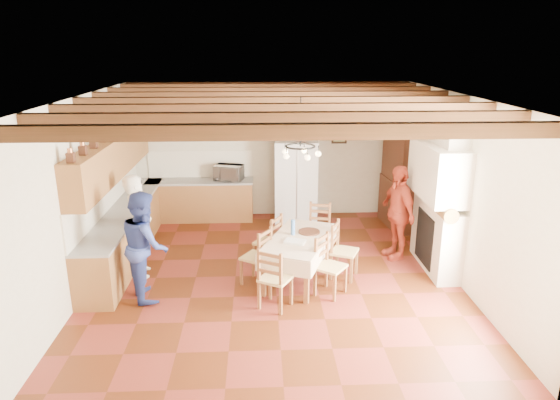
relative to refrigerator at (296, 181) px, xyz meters
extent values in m
cube|color=#51220C|center=(-0.55, -2.75, -0.92)|extent=(6.00, 6.50, 0.02)
cube|color=white|center=(-0.55, -2.75, 2.10)|extent=(6.00, 6.50, 0.02)
cube|color=beige|center=(-0.55, 0.51, 0.59)|extent=(6.00, 0.02, 3.00)
cube|color=beige|center=(-0.55, -6.01, 0.59)|extent=(6.00, 0.02, 3.00)
cube|color=beige|center=(-3.56, -2.75, 0.59)|extent=(0.02, 6.50, 3.00)
cube|color=beige|center=(2.46, -2.75, 0.59)|extent=(0.02, 6.50, 3.00)
cube|color=brown|center=(-3.25, -1.70, -0.48)|extent=(0.60, 4.30, 0.86)
cube|color=brown|center=(-2.10, 0.20, -0.48)|extent=(2.30, 0.60, 0.86)
cube|color=slate|center=(-3.25, -1.70, -0.03)|extent=(0.62, 4.30, 0.04)
cube|color=slate|center=(-2.10, 0.20, -0.03)|extent=(2.34, 0.62, 0.04)
cube|color=white|center=(-3.54, -1.70, 0.29)|extent=(0.03, 4.30, 0.60)
cube|color=white|center=(-2.10, 0.49, 0.29)|extent=(2.30, 0.03, 0.60)
cube|color=brown|center=(-3.38, -1.70, 0.94)|extent=(0.35, 4.20, 0.70)
cube|color=black|center=(1.00, 0.48, 0.94)|extent=(0.34, 0.03, 0.42)
cube|color=white|center=(0.00, 0.00, 0.00)|extent=(0.93, 0.77, 1.81)
cube|color=#F1E4CD|center=(-0.16, -2.88, -0.19)|extent=(1.42, 1.88, 0.05)
cube|color=brown|center=(-0.75, -3.45, -0.56)|extent=(0.09, 0.09, 0.70)
cube|color=brown|center=(-0.11, -3.71, -0.56)|extent=(0.09, 0.09, 0.70)
cube|color=brown|center=(-0.20, -2.06, -0.56)|extent=(0.09, 0.09, 0.70)
cube|color=brown|center=(0.44, -2.31, -0.56)|extent=(0.09, 0.09, 0.70)
torus|color=black|center=(-0.16, -2.88, 1.34)|extent=(0.47, 0.47, 0.03)
imported|color=white|center=(-2.80, -2.57, -0.03)|extent=(0.54, 0.71, 1.75)
imported|color=navy|center=(-2.54, -3.35, -0.06)|extent=(0.89, 0.99, 1.69)
imported|color=#B13A25|center=(1.69, -2.03, -0.04)|extent=(0.65, 1.08, 1.73)
imported|color=silver|center=(-1.46, 0.20, 0.16)|extent=(0.69, 0.56, 0.33)
imported|color=#3B2013|center=(0.11, 0.00, 1.07)|extent=(0.38, 0.38, 0.32)
camera|label=1|loc=(-0.81, -10.44, 2.84)|focal=32.00mm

